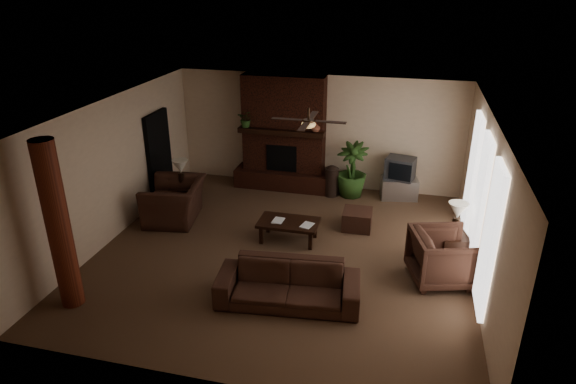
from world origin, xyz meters
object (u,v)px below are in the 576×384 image
(armchair_right, at_px, (443,255))
(lamp_left, at_px, (181,169))
(floor_plant, at_px, (351,181))
(coffee_table, at_px, (289,224))
(ottoman, at_px, (357,219))
(tv_stand, at_px, (399,188))
(lamp_right, at_px, (458,213))
(log_column, at_px, (58,227))
(sofa, at_px, (288,278))
(armchair_left, at_px, (174,195))
(side_table_left, at_px, (183,197))
(side_table_right, at_px, (452,249))
(floor_vase, at_px, (332,179))

(armchair_right, relative_size, lamp_left, 1.58)
(floor_plant, bearing_deg, coffee_table, -110.14)
(floor_plant, bearing_deg, ottoman, -78.31)
(armchair_right, distance_m, ottoman, 2.35)
(tv_stand, bearing_deg, armchair_right, -86.19)
(coffee_table, bearing_deg, lamp_right, -0.83)
(log_column, xyz_separation_m, armchair_right, (5.87, 2.10, -0.89))
(sofa, xyz_separation_m, ottoman, (0.80, 2.89, -0.25))
(lamp_right, bearing_deg, armchair_left, 176.14)
(tv_stand, relative_size, side_table_left, 1.55)
(sofa, relative_size, tv_stand, 2.72)
(log_column, bearing_deg, armchair_left, 84.48)
(log_column, relative_size, side_table_right, 5.09)
(side_table_left, bearing_deg, log_column, -93.48)
(armchair_right, xyz_separation_m, coffee_table, (-2.93, 0.77, -0.14))
(coffee_table, relative_size, ottoman, 2.00)
(coffee_table, xyz_separation_m, tv_stand, (2.07, 2.68, -0.12))
(lamp_left, distance_m, lamp_right, 5.90)
(floor_plant, bearing_deg, armchair_left, -148.27)
(coffee_table, xyz_separation_m, floor_vase, (0.47, 2.44, 0.06))
(armchair_left, relative_size, armchair_right, 1.30)
(sofa, bearing_deg, tv_stand, 65.34)
(log_column, xyz_separation_m, side_table_left, (0.23, 3.76, -1.12))
(side_table_right, distance_m, lamp_right, 0.73)
(lamp_right, bearing_deg, lamp_left, 171.29)
(sofa, distance_m, armchair_left, 3.91)
(log_column, height_order, side_table_left, log_column)
(side_table_left, bearing_deg, coffee_table, -18.17)
(tv_stand, bearing_deg, floor_vase, 178.28)
(armchair_right, distance_m, lamp_left, 5.85)
(log_column, relative_size, side_table_left, 5.09)
(tv_stand, height_order, lamp_left, lamp_left)
(armchair_left, distance_m, armchair_right, 5.67)
(floor_vase, distance_m, floor_plant, 0.48)
(armchair_right, bearing_deg, coffee_table, 58.56)
(coffee_table, relative_size, tv_stand, 1.41)
(floor_vase, distance_m, lamp_left, 3.58)
(sofa, xyz_separation_m, floor_vase, (-0.01, 4.46, -0.02))
(ottoman, relative_size, lamp_right, 0.92)
(armchair_left, bearing_deg, side_table_left, 179.12)
(armchair_left, height_order, coffee_table, armchair_left)
(side_table_left, relative_size, side_table_right, 1.00)
(lamp_left, bearing_deg, tv_stand, 21.08)
(side_table_right, bearing_deg, log_column, -155.31)
(floor_plant, xyz_separation_m, lamp_right, (2.22, -2.60, 0.63))
(coffee_table, bearing_deg, armchair_right, -14.82)
(armchair_right, height_order, coffee_table, armchair_right)
(log_column, distance_m, side_table_right, 6.81)
(side_table_right, bearing_deg, lamp_left, 171.09)
(side_table_left, bearing_deg, lamp_left, -47.66)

